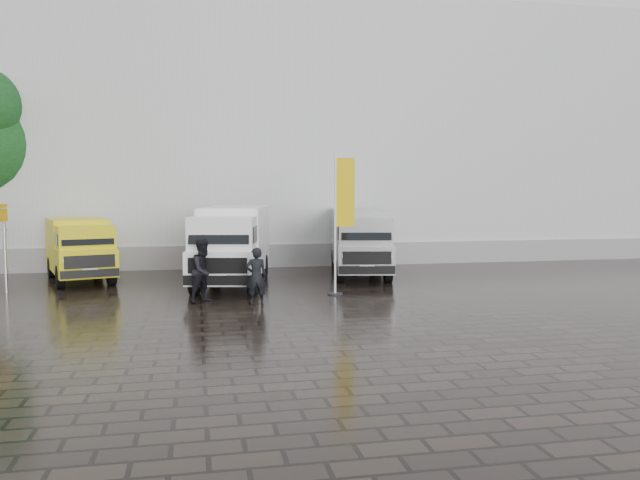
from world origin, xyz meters
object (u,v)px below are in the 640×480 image
object	(u,v)px
van_silver	(360,243)
flagpole	(341,216)
van_yellow	(80,250)
person_tent	(204,271)
van_white	(232,246)
person_front	(256,276)
wheelie_bin	(379,253)

from	to	relation	value
van_silver	flagpole	world-z (taller)	flagpole
van_yellow	person_tent	size ratio (longest dim) A/B	2.60
van_white	person_front	distance (m)	4.06
van_yellow	person_front	size ratio (longest dim) A/B	2.94
van_silver	van_yellow	bearing A→B (deg)	-172.83
van_white	van_silver	size ratio (longest dim) A/B	1.06
person_tent	van_silver	bearing A→B (deg)	0.77
van_silver	flagpole	distance (m)	4.75
van_white	flagpole	distance (m)	4.40
van_yellow	flagpole	distance (m)	10.06
van_yellow	flagpole	xyz separation A→B (m)	(8.76, -4.76, 1.37)
van_white	person_front	bearing A→B (deg)	-72.24
wheelie_bin	person_front	size ratio (longest dim) A/B	0.67
van_silver	wheelie_bin	size ratio (longest dim) A/B	5.31
van_yellow	flagpole	size ratio (longest dim) A/B	1.09
van_yellow	wheelie_bin	world-z (taller)	van_yellow
flagpole	wheelie_bin	size ratio (longest dim) A/B	4.04
flagpole	van_silver	bearing A→B (deg)	67.56
wheelie_bin	person_front	world-z (taller)	person_front
van_silver	person_tent	size ratio (longest dim) A/B	3.13
van_silver	wheelie_bin	bearing A→B (deg)	69.60
van_yellow	van_white	bearing A→B (deg)	-38.01
person_front	person_tent	world-z (taller)	person_tent
van_yellow	van_silver	xyz separation A→B (m)	(10.51, -0.51, 0.15)
wheelie_bin	person_tent	distance (m)	10.94
van_yellow	van_white	xyz separation A→B (m)	(5.45, -2.09, 0.23)
person_tent	van_yellow	bearing A→B (deg)	91.69
van_white	person_front	world-z (taller)	van_white
flagpole	person_front	size ratio (longest dim) A/B	2.70
wheelie_bin	van_yellow	bearing A→B (deg)	176.16
van_white	wheelie_bin	world-z (taller)	van_white
van_white	flagpole	size ratio (longest dim) A/B	1.39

